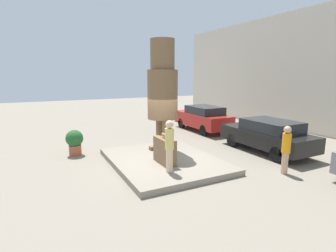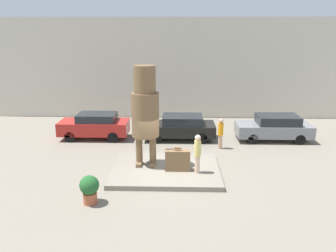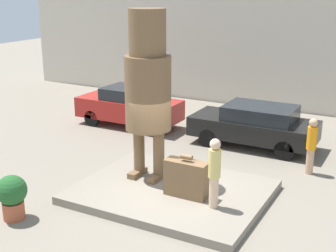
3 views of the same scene
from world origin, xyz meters
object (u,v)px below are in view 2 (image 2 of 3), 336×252
giant_suitcase (178,160)px  parked_car_black (180,127)px  statue_figure (145,108)px  worker_hivis (221,132)px  parked_car_grey (274,127)px  parked_car_red (95,125)px  planter_pot (90,188)px  tourist (198,152)px

giant_suitcase → parked_car_black: parked_car_black is taller
statue_figure → worker_hivis: (3.90, 2.94, -2.02)m
parked_car_grey → worker_hivis: size_ratio=2.54×
parked_car_red → giant_suitcase: bearing=134.3°
parked_car_black → statue_figure: bearing=70.2°
statue_figure → parked_car_grey: (7.33, 4.54, -2.16)m
planter_pot → parked_car_black: bearing=66.4°
giant_suitcase → tourist: size_ratio=0.64×
parked_car_grey → worker_hivis: (-3.43, -1.61, 0.14)m
statue_figure → parked_car_black: statue_figure is taller
parked_car_black → tourist: bearing=97.9°
parked_car_red → parked_car_grey: 10.90m
planter_pot → worker_hivis: bearing=47.9°
tourist → parked_car_grey: bearing=47.8°
giant_suitcase → parked_car_grey: size_ratio=0.26×
giant_suitcase → parked_car_black: size_ratio=0.26×
parked_car_black → planter_pot: parked_car_black is taller
statue_figure → parked_car_black: bearing=70.2°
planter_pot → parked_car_red: bearing=102.3°
parked_car_red → planter_pot: bearing=102.3°
parked_car_red → parked_car_grey: bearing=180.0°
statue_figure → parked_car_black: 5.28m
giant_suitcase → planter_pot: size_ratio=1.01×
parked_car_red → planter_pot: 8.14m
parked_car_black → worker_hivis: (2.27, -1.60, 0.15)m
parked_car_grey → planter_pot: bearing=40.9°
parked_car_grey → planter_pot: (-9.16, -7.94, -0.17)m
statue_figure → parked_car_grey: bearing=31.8°
parked_car_black → worker_hivis: worker_hivis is taller
statue_figure → giant_suitcase: bearing=-23.4°
giant_suitcase → parked_car_red: bearing=134.3°
parked_car_black → parked_car_grey: parked_car_grey is taller
statue_figure → giant_suitcase: 2.79m
statue_figure → tourist: 3.11m
statue_figure → giant_suitcase: size_ratio=4.11×
parked_car_grey → parked_car_red: bearing=-0.0°
giant_suitcase → parked_car_black: bearing=88.6°
planter_pot → worker_hivis: (5.73, 6.34, 0.31)m
parked_car_red → worker_hivis: size_ratio=2.40×
parked_car_red → parked_car_black: 5.20m
statue_figure → worker_hivis: bearing=37.0°
tourist → parked_car_black: tourist is taller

